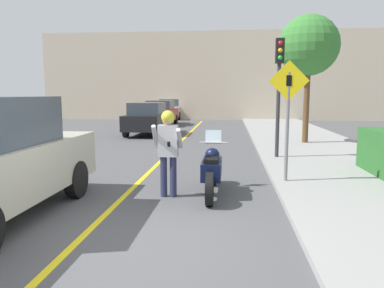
{
  "coord_description": "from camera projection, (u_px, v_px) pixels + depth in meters",
  "views": [
    {
      "loc": [
        1.58,
        -5.05,
        2.13
      ],
      "look_at": [
        0.77,
        2.93,
        1.05
      ],
      "focal_mm": 35.0,
      "sensor_mm": 36.0,
      "label": 1
    }
  ],
  "objects": [
    {
      "name": "person_biker",
      "position": [
        168.0,
        144.0,
        7.65
      ],
      "size": [
        0.59,
        0.49,
        1.79
      ],
      "color": "#282D4C",
      "rests_on": "ground"
    },
    {
      "name": "sidewalk_curb",
      "position": [
        365.0,
        182.0,
        8.87
      ],
      "size": [
        4.4,
        44.0,
        0.12
      ],
      "color": "gray",
      "rests_on": "ground"
    },
    {
      "name": "ground_plane",
      "position": [
        119.0,
        242.0,
        5.42
      ],
      "size": [
        80.0,
        80.0,
        0.0
      ],
      "primitive_type": "plane",
      "color": "#4C4C4F"
    },
    {
      "name": "parked_car_silver",
      "position": [
        171.0,
        109.0,
        31.87
      ],
      "size": [
        1.88,
        4.2,
        1.68
      ],
      "color": "black",
      "rests_on": "ground"
    },
    {
      "name": "crossing_sign",
      "position": [
        288.0,
        109.0,
        8.51
      ],
      "size": [
        0.91,
        0.08,
        2.76
      ],
      "color": "slate",
      "rests_on": "sidewalk_curb"
    },
    {
      "name": "parked_car_red",
      "position": [
        161.0,
        112.0,
        25.58
      ],
      "size": [
        1.88,
        4.2,
        1.68
      ],
      "color": "black",
      "rests_on": "ground"
    },
    {
      "name": "traffic_light",
      "position": [
        279.0,
        75.0,
        11.69
      ],
      "size": [
        0.26,
        0.3,
        3.71
      ],
      "color": "#2D2D30",
      "rests_on": "sidewalk_curb"
    },
    {
      "name": "parked_car_black",
      "position": [
        148.0,
        118.0,
        19.47
      ],
      "size": [
        1.88,
        4.2,
        1.68
      ],
      "color": "black",
      "rests_on": "ground"
    },
    {
      "name": "road_center_line",
      "position": [
        158.0,
        164.0,
        11.39
      ],
      "size": [
        0.12,
        36.0,
        0.01
      ],
      "color": "yellow",
      "rests_on": "ground"
    },
    {
      "name": "motorcycle",
      "position": [
        212.0,
        170.0,
        7.93
      ],
      "size": [
        0.62,
        2.34,
        1.31
      ],
      "color": "black",
      "rests_on": "ground"
    },
    {
      "name": "building_backdrop",
      "position": [
        211.0,
        76.0,
        30.58
      ],
      "size": [
        28.0,
        1.2,
        7.08
      ],
      "color": "beige",
      "rests_on": "ground"
    },
    {
      "name": "street_tree",
      "position": [
        309.0,
        46.0,
        15.09
      ],
      "size": [
        2.44,
        2.44,
        5.17
      ],
      "color": "brown",
      "rests_on": "sidewalk_curb"
    }
  ]
}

